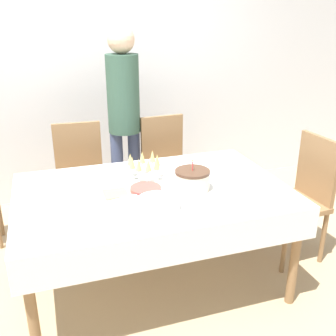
{
  "coord_description": "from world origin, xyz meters",
  "views": [
    {
      "loc": [
        -0.64,
        -2.28,
        1.81
      ],
      "look_at": [
        0.12,
        0.04,
        0.86
      ],
      "focal_mm": 42.0,
      "sensor_mm": 36.0,
      "label": 1
    }
  ],
  "objects_px": {
    "birthday_cake": "(192,180)",
    "person_standing": "(124,108)",
    "dining_chair_far_right": "(167,165)",
    "dining_chair_right_end": "(303,192)",
    "dining_chair_far_left": "(80,175)",
    "plate_stack_main": "(158,203)",
    "plate_stack_dessert": "(146,189)",
    "champagne_tray": "(145,167)"
  },
  "relations": [
    {
      "from": "birthday_cake",
      "to": "plate_stack_dessert",
      "type": "xyz_separation_m",
      "value": [
        -0.3,
        0.07,
        -0.05
      ]
    },
    {
      "from": "birthday_cake",
      "to": "champagne_tray",
      "type": "relative_size",
      "value": 0.75
    },
    {
      "from": "dining_chair_far_right",
      "to": "person_standing",
      "type": "height_order",
      "value": "person_standing"
    },
    {
      "from": "champagne_tray",
      "to": "plate_stack_main",
      "type": "bearing_deg",
      "value": -94.79
    },
    {
      "from": "birthday_cake",
      "to": "champagne_tray",
      "type": "xyz_separation_m",
      "value": [
        -0.25,
        0.26,
        0.02
      ]
    },
    {
      "from": "dining_chair_far_right",
      "to": "person_standing",
      "type": "relative_size",
      "value": 0.56
    },
    {
      "from": "dining_chair_far_left",
      "to": "birthday_cake",
      "type": "bearing_deg",
      "value": -56.97
    },
    {
      "from": "dining_chair_far_left",
      "to": "dining_chair_right_end",
      "type": "bearing_deg",
      "value": -29.04
    },
    {
      "from": "birthday_cake",
      "to": "plate_stack_dessert",
      "type": "distance_m",
      "value": 0.31
    },
    {
      "from": "birthday_cake",
      "to": "champagne_tray",
      "type": "distance_m",
      "value": 0.36
    },
    {
      "from": "dining_chair_far_left",
      "to": "plate_stack_dessert",
      "type": "height_order",
      "value": "dining_chair_far_left"
    },
    {
      "from": "plate_stack_dessert",
      "to": "champagne_tray",
      "type": "bearing_deg",
      "value": 75.99
    },
    {
      "from": "plate_stack_dessert",
      "to": "person_standing",
      "type": "relative_size",
      "value": 0.12
    },
    {
      "from": "dining_chair_right_end",
      "to": "person_standing",
      "type": "bearing_deg",
      "value": 138.03
    },
    {
      "from": "dining_chair_far_right",
      "to": "plate_stack_main",
      "type": "xyz_separation_m",
      "value": [
        -0.42,
        -1.15,
        0.22
      ]
    },
    {
      "from": "dining_chair_far_left",
      "to": "champagne_tray",
      "type": "xyz_separation_m",
      "value": [
        0.38,
        -0.71,
        0.29
      ]
    },
    {
      "from": "dining_chair_right_end",
      "to": "person_standing",
      "type": "height_order",
      "value": "person_standing"
    },
    {
      "from": "dining_chair_right_end",
      "to": "plate_stack_main",
      "type": "bearing_deg",
      "value": -167.91
    },
    {
      "from": "dining_chair_far_left",
      "to": "person_standing",
      "type": "distance_m",
      "value": 0.69
    },
    {
      "from": "person_standing",
      "to": "dining_chair_far_left",
      "type": "bearing_deg",
      "value": -159.72
    },
    {
      "from": "champagne_tray",
      "to": "person_standing",
      "type": "bearing_deg",
      "value": 86.85
    },
    {
      "from": "birthday_cake",
      "to": "person_standing",
      "type": "relative_size",
      "value": 0.13
    },
    {
      "from": "plate_stack_main",
      "to": "plate_stack_dessert",
      "type": "xyz_separation_m",
      "value": [
        -0.01,
        0.24,
        -0.01
      ]
    },
    {
      "from": "dining_chair_far_left",
      "to": "plate_stack_main",
      "type": "distance_m",
      "value": 1.22
    },
    {
      "from": "dining_chair_right_end",
      "to": "dining_chair_far_right",
      "type": "bearing_deg",
      "value": 132.83
    },
    {
      "from": "plate_stack_dessert",
      "to": "dining_chair_far_right",
      "type": "bearing_deg",
      "value": 64.25
    },
    {
      "from": "dining_chair_far_left",
      "to": "person_standing",
      "type": "height_order",
      "value": "person_standing"
    },
    {
      "from": "dining_chair_far_right",
      "to": "champagne_tray",
      "type": "height_order",
      "value": "dining_chair_far_right"
    },
    {
      "from": "dining_chair_far_right",
      "to": "plate_stack_dessert",
      "type": "relative_size",
      "value": 4.77
    },
    {
      "from": "dining_chair_far_left",
      "to": "plate_stack_main",
      "type": "relative_size",
      "value": 3.65
    },
    {
      "from": "dining_chair_right_end",
      "to": "birthday_cake",
      "type": "xyz_separation_m",
      "value": [
        -0.96,
        -0.09,
        0.27
      ]
    },
    {
      "from": "dining_chair_far_right",
      "to": "birthday_cake",
      "type": "distance_m",
      "value": 1.02
    },
    {
      "from": "plate_stack_dessert",
      "to": "person_standing",
      "type": "xyz_separation_m",
      "value": [
        0.1,
        1.06,
        0.31
      ]
    },
    {
      "from": "dining_chair_right_end",
      "to": "plate_stack_main",
      "type": "relative_size",
      "value": 3.65
    },
    {
      "from": "plate_stack_dessert",
      "to": "plate_stack_main",
      "type": "bearing_deg",
      "value": -87.46
    },
    {
      "from": "dining_chair_far_left",
      "to": "plate_stack_dessert",
      "type": "bearing_deg",
      "value": -69.62
    },
    {
      "from": "birthday_cake",
      "to": "person_standing",
      "type": "xyz_separation_m",
      "value": [
        -0.2,
        1.13,
        0.25
      ]
    },
    {
      "from": "dining_chair_far_left",
      "to": "plate_stack_main",
      "type": "height_order",
      "value": "dining_chair_far_left"
    },
    {
      "from": "dining_chair_far_right",
      "to": "dining_chair_right_end",
      "type": "height_order",
      "value": "same"
    },
    {
      "from": "person_standing",
      "to": "birthday_cake",
      "type": "bearing_deg",
      "value": -79.89
    },
    {
      "from": "champagne_tray",
      "to": "dining_chair_far_left",
      "type": "bearing_deg",
      "value": 118.22
    },
    {
      "from": "dining_chair_right_end",
      "to": "champagne_tray",
      "type": "height_order",
      "value": "dining_chair_right_end"
    }
  ]
}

